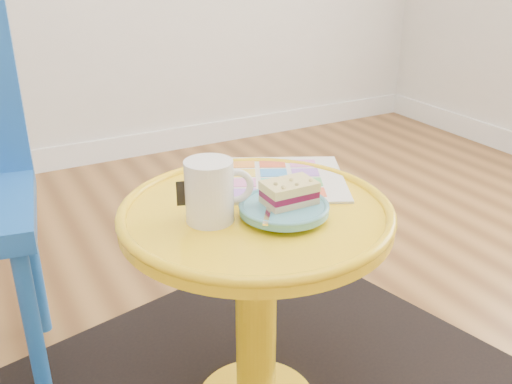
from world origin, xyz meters
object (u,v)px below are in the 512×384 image
newspaper (274,179)px  mug (211,189)px  side_table (256,272)px  plate (284,209)px

newspaper → mug: size_ratio=2.40×
newspaper → mug: 0.25m
side_table → mug: mug is taller
mug → plate: bearing=-5.9°
side_table → newspaper: newspaper is taller
side_table → newspaper: (0.11, 0.12, 0.16)m
newspaper → plate: plate is taller
newspaper → mug: (-0.22, -0.12, 0.06)m
side_table → plate: 0.18m
plate → newspaper: bearing=65.2°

